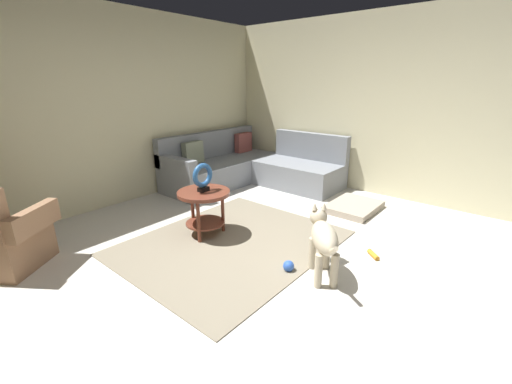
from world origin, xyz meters
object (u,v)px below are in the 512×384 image
at_px(side_table, 204,201).
at_px(dog, 323,238).
at_px(sectional_couch, 250,168).
at_px(torus_sculpture, 203,177).
at_px(dog_toy_rope, 373,255).
at_px(dog_toy_ball, 289,266).
at_px(dog_bed_mat, 354,207).

relative_size(side_table, dog, 0.88).
bearing_deg(sectional_couch, dog, -126.15).
distance_m(sectional_couch, side_table, 2.09).
distance_m(torus_sculpture, dog_toy_rope, 2.01).
bearing_deg(dog_toy_ball, sectional_couch, 48.25).
relative_size(side_table, torus_sculpture, 1.84).
xyz_separation_m(dog_toy_ball, dog_toy_rope, (0.78, -0.52, -0.03)).
xyz_separation_m(side_table, dog_toy_rope, (0.75, -1.73, -0.39)).
xyz_separation_m(dog_bed_mat, dog_toy_ball, (-1.90, -0.19, 0.01)).
bearing_deg(dog, dog_toy_ball, 169.43).
distance_m(sectional_couch, dog_bed_mat, 1.96).
bearing_deg(sectional_couch, dog_toy_rope, -112.90).
xyz_separation_m(sectional_couch, dog_toy_rope, (-1.12, -2.66, -0.26)).
relative_size(side_table, dog_toy_ball, 5.58).
height_order(dog, dog_toy_rope, dog).
bearing_deg(dog_toy_rope, dog, 157.73).
height_order(dog_bed_mat, dog_toy_ball, dog_toy_ball).
distance_m(side_table, dog, 1.48).
distance_m(dog_bed_mat, dog_toy_ball, 1.91).
distance_m(torus_sculpture, dog, 1.52).
distance_m(torus_sculpture, dog_bed_mat, 2.23).
relative_size(dog_bed_mat, dog_toy_ball, 7.44).
bearing_deg(dog_bed_mat, dog, -165.33).
height_order(torus_sculpture, dog_bed_mat, torus_sculpture).
distance_m(dog_bed_mat, dog, 1.84).
bearing_deg(torus_sculpture, dog_bed_mat, -28.54).
xyz_separation_m(dog_bed_mat, dog_toy_rope, (-1.12, -0.72, -0.02)).
height_order(side_table, dog, dog).
relative_size(torus_sculpture, dog, 0.48).
bearing_deg(side_table, dog_toy_ball, -91.53).
xyz_separation_m(dog, dog_toy_ball, (-0.15, 0.26, -0.32)).
height_order(torus_sculpture, dog_toy_rope, torus_sculpture).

